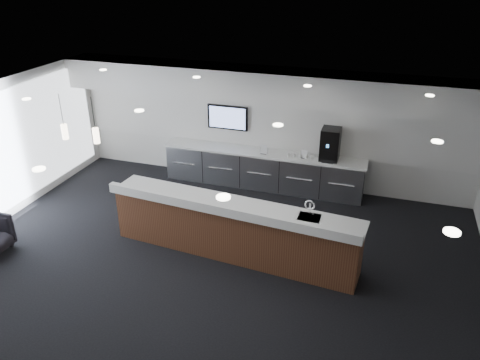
% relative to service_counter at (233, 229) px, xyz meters
% --- Properties ---
extents(ground, '(10.00, 10.00, 0.00)m').
position_rel_service_counter_xyz_m(ground, '(-0.25, -0.57, -0.58)').
color(ground, black).
rests_on(ground, ground).
extents(ceiling, '(10.00, 8.00, 0.02)m').
position_rel_service_counter_xyz_m(ceiling, '(-0.25, -0.57, 2.42)').
color(ceiling, black).
rests_on(ceiling, back_wall).
extents(back_wall, '(10.00, 0.02, 3.00)m').
position_rel_service_counter_xyz_m(back_wall, '(-0.25, 3.43, 0.92)').
color(back_wall, silver).
rests_on(back_wall, ground).
extents(soffit_bulkhead, '(10.00, 0.90, 0.70)m').
position_rel_service_counter_xyz_m(soffit_bulkhead, '(-0.25, 2.98, 2.07)').
color(soffit_bulkhead, silver).
rests_on(soffit_bulkhead, back_wall).
extents(alcove_panel, '(9.80, 0.06, 1.40)m').
position_rel_service_counter_xyz_m(alcove_panel, '(-0.25, 3.40, 1.02)').
color(alcove_panel, silver).
rests_on(alcove_panel, back_wall).
extents(back_credenza, '(5.06, 0.66, 0.95)m').
position_rel_service_counter_xyz_m(back_credenza, '(-0.25, 3.07, -0.10)').
color(back_credenza, '#9A9DA2').
rests_on(back_credenza, ground).
extents(wall_tv, '(1.05, 0.08, 0.62)m').
position_rel_service_counter_xyz_m(wall_tv, '(-1.25, 3.33, 1.07)').
color(wall_tv, black).
rests_on(wall_tv, back_wall).
extents(pendant_left, '(0.12, 0.12, 0.30)m').
position_rel_service_counter_xyz_m(pendant_left, '(-2.65, 0.23, 1.67)').
color(pendant_left, '#FCE7C4').
rests_on(pendant_left, ceiling).
extents(pendant_right, '(0.12, 0.12, 0.30)m').
position_rel_service_counter_xyz_m(pendant_right, '(-3.35, 0.23, 1.67)').
color(pendant_right, '#FCE7C4').
rests_on(pendant_right, ceiling).
extents(ceiling_can_lights, '(7.00, 5.00, 0.02)m').
position_rel_service_counter_xyz_m(ceiling_can_lights, '(-0.25, -0.57, 2.39)').
color(ceiling_can_lights, white).
rests_on(ceiling_can_lights, ceiling).
extents(service_counter, '(5.00, 1.26, 1.49)m').
position_rel_service_counter_xyz_m(service_counter, '(0.00, 0.00, 0.00)').
color(service_counter, '#492618').
rests_on(service_counter, ground).
extents(coffee_machine, '(0.44, 0.57, 0.76)m').
position_rel_service_counter_xyz_m(coffee_machine, '(1.37, 3.11, 0.75)').
color(coffee_machine, black).
rests_on(coffee_machine, back_credenza).
extents(info_sign_left, '(0.17, 0.02, 0.23)m').
position_rel_service_counter_xyz_m(info_sign_left, '(-0.19, 2.93, 0.49)').
color(info_sign_left, silver).
rests_on(info_sign_left, back_credenza).
extents(info_sign_right, '(0.16, 0.07, 0.22)m').
position_rel_service_counter_xyz_m(info_sign_right, '(0.79, 2.97, 0.48)').
color(info_sign_right, silver).
rests_on(info_sign_right, back_credenza).
extents(cup_0, '(0.10, 0.10, 0.09)m').
position_rel_service_counter_xyz_m(cup_0, '(1.40, 2.97, 0.42)').
color(cup_0, white).
rests_on(cup_0, back_credenza).
extents(cup_1, '(0.13, 0.13, 0.09)m').
position_rel_service_counter_xyz_m(cup_1, '(1.26, 2.97, 0.42)').
color(cup_1, white).
rests_on(cup_1, back_credenza).
extents(cup_2, '(0.12, 0.12, 0.09)m').
position_rel_service_counter_xyz_m(cup_2, '(1.12, 2.97, 0.42)').
color(cup_2, white).
rests_on(cup_2, back_credenza).
extents(cup_3, '(0.12, 0.12, 0.09)m').
position_rel_service_counter_xyz_m(cup_3, '(0.98, 2.97, 0.42)').
color(cup_3, white).
rests_on(cup_3, back_credenza).
extents(cup_4, '(0.13, 0.13, 0.09)m').
position_rel_service_counter_xyz_m(cup_4, '(0.84, 2.97, 0.42)').
color(cup_4, white).
rests_on(cup_4, back_credenza).
extents(cup_5, '(0.10, 0.10, 0.09)m').
position_rel_service_counter_xyz_m(cup_5, '(0.70, 2.97, 0.42)').
color(cup_5, white).
rests_on(cup_5, back_credenza).
extents(cup_6, '(0.14, 0.14, 0.09)m').
position_rel_service_counter_xyz_m(cup_6, '(0.56, 2.97, 0.42)').
color(cup_6, white).
rests_on(cup_6, back_credenza).
extents(cup_7, '(0.11, 0.11, 0.09)m').
position_rel_service_counter_xyz_m(cup_7, '(0.42, 2.97, 0.42)').
color(cup_7, white).
rests_on(cup_7, back_credenza).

